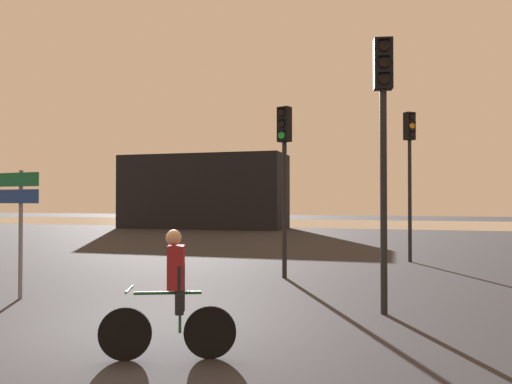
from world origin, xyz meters
TOP-DOWN VIEW (x-y plane):
  - ground_plane at (0.00, 0.00)m, footprint 120.00×120.00m
  - water_strip at (0.00, 36.46)m, footprint 80.00×16.00m
  - distant_building at (-9.53, 26.46)m, footprint 11.84×4.00m
  - traffic_light_center at (1.12, 5.50)m, footprint 0.38×0.40m
  - traffic_light_near_right at (3.68, 1.99)m, footprint 0.36×0.37m
  - traffic_light_far_right at (4.31, 9.87)m, footprint 0.41×0.42m
  - direction_sign_post at (-3.43, 1.35)m, footprint 1.09×0.21m
  - cyclist at (1.21, -1.30)m, footprint 1.62×0.70m

SIDE VIEW (x-z plane):
  - ground_plane at x=0.00m, z-range 0.00..0.00m
  - water_strip at x=0.00m, z-range 0.00..0.01m
  - cyclist at x=1.21m, z-range 0.01..1.63m
  - direction_sign_post at x=-3.43m, z-range 0.49..3.09m
  - distant_building at x=-9.53m, z-range 0.00..5.25m
  - traffic_light_center at x=1.12m, z-range 0.86..5.26m
  - traffic_light_near_right at x=3.68m, z-range 0.92..5.77m
  - traffic_light_far_right at x=4.31m, z-range 0.92..5.78m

